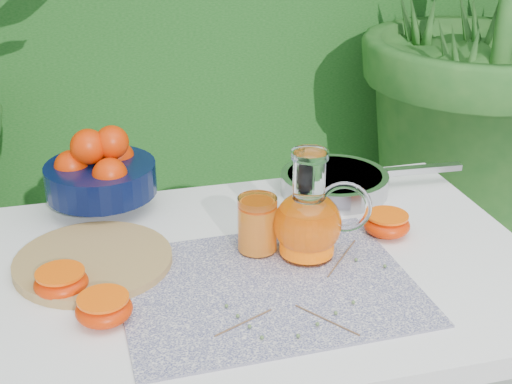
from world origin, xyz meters
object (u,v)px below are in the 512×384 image
object	(u,v)px
saute_pan	(336,182)
juice_pitcher	(309,221)
white_table	(259,301)
cutting_board	(93,261)
fruit_bowl	(100,172)

from	to	relation	value
saute_pan	juice_pitcher	bearing A→B (deg)	-120.32
white_table	cutting_board	xyz separation A→B (m)	(-0.28, 0.06, 0.09)
white_table	saute_pan	bearing A→B (deg)	46.40
fruit_bowl	juice_pitcher	xyz separation A→B (m)	(0.34, -0.30, -0.01)
cutting_board	juice_pitcher	size ratio (longest dim) A/B	1.38
cutting_board	saute_pan	distance (m)	0.55
cutting_board	juice_pitcher	bearing A→B (deg)	-9.74
white_table	juice_pitcher	bearing A→B (deg)	-0.37
white_table	fruit_bowl	xyz separation A→B (m)	(-0.25, 0.30, 0.16)
saute_pan	fruit_bowl	bearing A→B (deg)	174.47
white_table	cutting_board	bearing A→B (deg)	167.33
cutting_board	saute_pan	xyz separation A→B (m)	(0.52, 0.19, 0.01)
cutting_board	juice_pitcher	world-z (taller)	juice_pitcher
saute_pan	white_table	bearing A→B (deg)	-133.60
fruit_bowl	juice_pitcher	distance (m)	0.46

